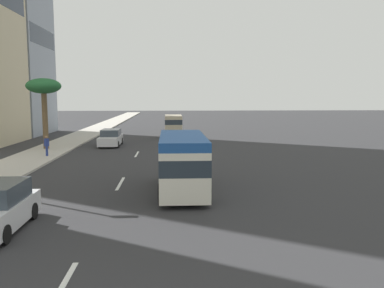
# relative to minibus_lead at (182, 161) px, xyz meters

# --- Properties ---
(ground_plane) EXTENTS (198.00, 198.00, 0.00)m
(ground_plane) POSITION_rel_minibus_lead_xyz_m (18.05, 3.33, -1.56)
(ground_plane) COLOR #2D2D30
(sidewalk_right) EXTENTS (162.00, 3.80, 0.15)m
(sidewalk_right) POSITION_rel_minibus_lead_xyz_m (18.05, 11.13, -1.48)
(sidewalk_right) COLOR #B2ADA3
(sidewalk_right) RESTS_ON ground_plane
(lane_stripe_mid) EXTENTS (3.20, 0.16, 0.01)m
(lane_stripe_mid) POSITION_rel_minibus_lead_xyz_m (2.11, 3.33, -1.55)
(lane_stripe_mid) COLOR silver
(lane_stripe_mid) RESTS_ON ground_plane
(lane_stripe_far) EXTENTS (3.20, 0.16, 0.01)m
(lane_stripe_far) POSITION_rel_minibus_lead_xyz_m (13.18, 3.33, -1.55)
(lane_stripe_far) COLOR silver
(lane_stripe_far) RESTS_ON ground_plane
(minibus_lead) EXTENTS (6.62, 2.33, 2.83)m
(minibus_lead) POSITION_rel_minibus_lead_xyz_m (0.00, 0.00, 0.00)
(minibus_lead) COLOR silver
(minibus_lead) RESTS_ON ground_plane
(van_third) EXTENTS (4.88, 2.09, 2.55)m
(van_third) POSITION_rel_minibus_lead_xyz_m (26.89, 0.15, -0.10)
(van_third) COLOR beige
(van_third) RESTS_ON ground_plane
(car_fourth) EXTENTS (4.76, 1.90, 1.59)m
(car_fourth) POSITION_rel_minibus_lead_xyz_m (19.05, 6.30, -0.80)
(car_fourth) COLOR silver
(car_fourth) RESTS_ON ground_plane
(pedestrian_mid_block) EXTENTS (0.39, 0.37, 1.56)m
(pedestrian_mid_block) POSITION_rel_minibus_lead_xyz_m (11.71, 10.16, -0.56)
(pedestrian_mid_block) COLOR navy
(pedestrian_mid_block) RESTS_ON sidewalk_right
(palm_tree) EXTENTS (2.98, 2.98, 6.18)m
(palm_tree) POSITION_rel_minibus_lead_xyz_m (16.22, 11.59, 3.85)
(palm_tree) COLOR brown
(palm_tree) RESTS_ON sidewalk_right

